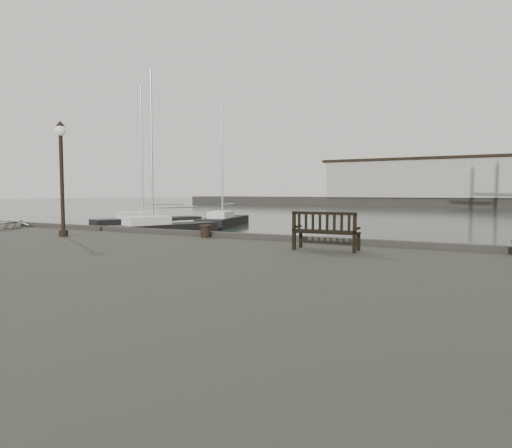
# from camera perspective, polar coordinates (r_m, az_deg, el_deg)

# --- Properties ---
(ground) EXTENTS (400.00, 400.00, 0.00)m
(ground) POSITION_cam_1_polar(r_m,az_deg,el_deg) (15.12, 5.64, -8.03)
(ground) COLOR black
(ground) RESTS_ON ground
(pontoon) EXTENTS (2.00, 24.00, 0.50)m
(pontoon) POSITION_cam_1_polar(r_m,az_deg,el_deg) (35.09, -18.70, -0.95)
(pontoon) COLOR #B2B1A5
(pontoon) RESTS_ON ground
(breakwater) EXTENTS (140.00, 9.50, 12.20)m
(breakwater) POSITION_cam_1_polar(r_m,az_deg,el_deg) (106.12, 23.23, 4.30)
(breakwater) COLOR #383530
(breakwater) RESTS_ON ground
(bench) EXTENTS (1.81, 0.71, 1.02)m
(bench) POSITION_cam_1_polar(r_m,az_deg,el_deg) (12.56, 8.72, -1.80)
(bench) COLOR black
(bench) RESTS_ON quay
(bollard_left) EXTENTS (0.47, 0.47, 0.44)m
(bollard_left) POSITION_cam_1_polar(r_m,az_deg,el_deg) (16.08, -6.33, -0.90)
(bollard_left) COLOR black
(bollard_left) RESTS_ON quay
(lamp_post) EXTENTS (0.41, 0.41, 4.11)m
(lamp_post) POSITION_cam_1_polar(r_m,az_deg,el_deg) (17.74, -23.16, 7.07)
(lamp_post) COLOR black
(lamp_post) RESTS_ON quay
(dinghy) EXTENTS (2.66, 2.90, 0.49)m
(dinghy) POSITION_cam_1_polar(r_m,az_deg,el_deg) (22.46, -29.24, 0.07)
(dinghy) COLOR silver
(dinghy) RESTS_ON quay
(yacht_b) EXTENTS (6.13, 10.10, 13.32)m
(yacht_b) POSITION_cam_1_polar(r_m,az_deg,el_deg) (43.12, -13.33, 0.04)
(yacht_b) COLOR black
(yacht_b) RESTS_ON ground
(yacht_c) EXTENTS (5.20, 9.43, 12.47)m
(yacht_c) POSITION_cam_1_polar(r_m,az_deg,el_deg) (34.20, -12.07, -0.95)
(yacht_c) COLOR black
(yacht_c) RESTS_ON ground
(yacht_d) EXTENTS (4.84, 9.56, 11.67)m
(yacht_d) POSITION_cam_1_polar(r_m,az_deg,el_deg) (42.95, -4.02, 0.10)
(yacht_d) COLOR black
(yacht_d) RESTS_ON ground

